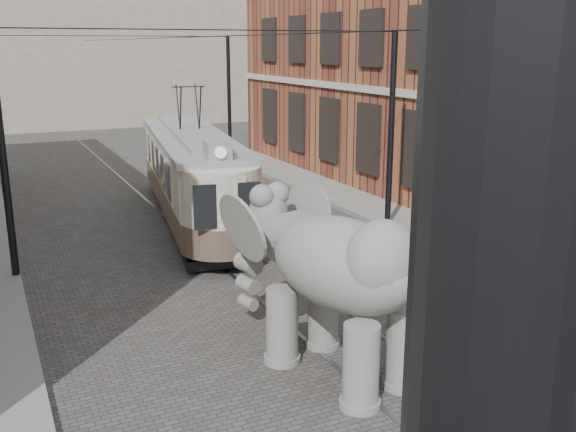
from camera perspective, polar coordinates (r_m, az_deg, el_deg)
ground at (r=13.28m, az=4.30°, el=-10.17°), size 120.00×120.00×0.00m
tram_rails at (r=13.28m, az=4.30°, el=-10.12°), size 1.54×80.00×0.02m
sidewalk_right at (r=16.85m, az=22.44°, el=-5.50°), size 2.00×60.00×0.15m
brick_building at (r=25.84m, az=16.45°, el=15.11°), size 8.00×26.00×12.00m
distant_block at (r=50.81m, az=-19.27°, el=15.58°), size 28.00×10.00×14.00m
catenary at (r=16.70m, az=-4.64°, el=5.80°), size 11.00×30.20×6.00m
tram at (r=21.33m, az=-8.50°, el=5.39°), size 3.93×11.16×4.34m
elephant at (r=11.16m, az=4.69°, el=-6.46°), size 3.95×5.62×3.12m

